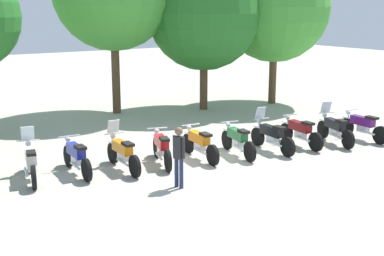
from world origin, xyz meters
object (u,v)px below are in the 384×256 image
(motorcycle_8, at_px, (300,131))
(tree_4, at_px, (275,7))
(motorcycle_4, at_px, (162,147))
(person_0, at_px, (179,153))
(motorcycle_9, at_px, (335,129))
(motorcycle_3, at_px, (122,152))
(tree_3, at_px, (204,14))
(motorcycle_1, at_px, (31,161))
(motorcycle_5, at_px, (199,143))
(motorcycle_6, at_px, (238,140))
(motorcycle_7, at_px, (271,135))
(motorcycle_10, at_px, (363,126))
(motorcycle_2, at_px, (76,156))

(motorcycle_8, xyz_separation_m, tree_4, (4.65, 6.54, 4.08))
(motorcycle_4, xyz_separation_m, person_0, (-0.69, -2.08, 0.44))
(motorcycle_9, distance_m, person_0, 6.94)
(motorcycle_3, xyz_separation_m, motorcycle_4, (1.24, -0.10, -0.01))
(motorcycle_8, height_order, tree_3, tree_3)
(motorcycle_9, bearing_deg, motorcycle_1, 95.26)
(motorcycle_5, bearing_deg, motorcycle_1, 85.13)
(motorcycle_6, bearing_deg, motorcycle_8, -85.58)
(motorcycle_7, bearing_deg, motorcycle_4, 82.17)
(motorcycle_1, height_order, motorcycle_3, same)
(motorcycle_6, bearing_deg, tree_4, -37.84)
(motorcycle_4, height_order, motorcycle_10, same)
(motorcycle_7, bearing_deg, motorcycle_3, 83.85)
(motorcycle_4, relative_size, tree_4, 0.29)
(motorcycle_5, bearing_deg, motorcycle_8, -93.98)
(motorcycle_1, distance_m, tree_4, 14.79)
(motorcycle_3, height_order, motorcycle_9, same)
(motorcycle_7, bearing_deg, motorcycle_9, -96.92)
(person_0, relative_size, tree_4, 0.23)
(motorcycle_4, distance_m, motorcycle_10, 7.54)
(motorcycle_6, relative_size, motorcycle_7, 0.99)
(motorcycle_1, height_order, tree_3, tree_3)
(motorcycle_9, bearing_deg, person_0, 113.24)
(motorcycle_7, bearing_deg, motorcycle_2, 82.19)
(motorcycle_2, distance_m, motorcycle_4, 2.53)
(motorcycle_8, xyz_separation_m, motorcycle_10, (2.47, -0.60, 0.00))
(motorcycle_7, bearing_deg, motorcycle_8, -89.10)
(motorcycle_3, bearing_deg, tree_3, -46.73)
(motorcycle_8, bearing_deg, motorcycle_3, 87.55)
(motorcycle_10, bearing_deg, motorcycle_6, 83.08)
(motorcycle_1, relative_size, motorcycle_5, 0.99)
(motorcycle_3, relative_size, person_0, 1.35)
(motorcycle_7, xyz_separation_m, motorcycle_10, (3.71, -0.66, -0.01))
(motorcycle_9, xyz_separation_m, tree_4, (3.40, 6.94, 4.07))
(motorcycle_5, distance_m, motorcycle_6, 1.28)
(motorcycle_1, distance_m, motorcycle_8, 8.77)
(motorcycle_10, xyz_separation_m, person_0, (-8.10, -0.67, 0.44))
(motorcycle_6, bearing_deg, motorcycle_7, -89.22)
(motorcycle_1, distance_m, motorcycle_4, 3.77)
(motorcycle_2, bearing_deg, person_0, -142.96)
(motorcycle_4, bearing_deg, tree_3, -25.50)
(motorcycle_4, relative_size, motorcycle_9, 0.99)
(motorcycle_2, distance_m, motorcycle_7, 6.31)
(motorcycle_1, relative_size, motorcycle_4, 1.02)
(motorcycle_2, bearing_deg, tree_3, -52.93)
(motorcycle_3, distance_m, motorcycle_10, 8.78)
(motorcycle_2, distance_m, motorcycle_9, 8.83)
(motorcycle_3, relative_size, motorcycle_5, 1.00)
(motorcycle_10, height_order, tree_4, tree_4)
(motorcycle_6, height_order, motorcycle_9, motorcycle_9)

